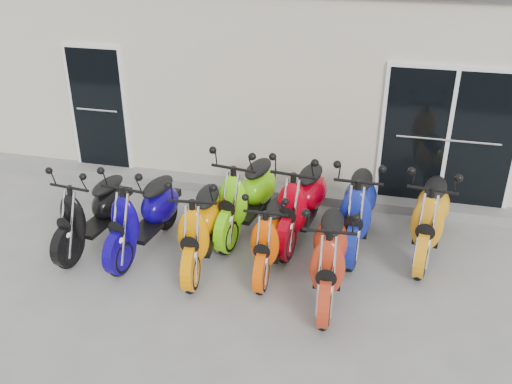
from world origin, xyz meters
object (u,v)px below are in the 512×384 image
scooter_front_blue (143,204)px  scooter_front_orange_a (201,216)px  scooter_front_orange_b (271,225)px  scooter_back_yellow (432,206)px  scooter_front_red (330,244)px  scooter_back_red (302,191)px  scooter_front_black (92,202)px  scooter_back_green (247,185)px  scooter_back_blue (359,198)px

scooter_front_blue → scooter_front_orange_a: scooter_front_blue is taller
scooter_front_orange_b → scooter_back_yellow: bearing=22.3°
scooter_front_red → scooter_back_red: (-0.56, 1.26, 0.03)m
scooter_front_black → scooter_front_orange_a: scooter_front_orange_a is taller
scooter_front_blue → scooter_back_green: (1.24, 0.85, 0.03)m
scooter_front_blue → scooter_front_orange_a: size_ratio=1.00×
scooter_front_orange_a → scooter_back_red: (1.17, 0.98, 0.03)m
scooter_back_green → scooter_back_blue: scooter_back_green is taller
scooter_front_blue → scooter_front_orange_b: bearing=6.2°
scooter_front_black → scooter_back_yellow: (4.56, 0.92, 0.05)m
scooter_back_red → scooter_back_blue: (0.79, 0.01, -0.00)m
scooter_front_orange_b → scooter_back_red: (0.25, 0.86, 0.10)m
scooter_front_black → scooter_back_blue: scooter_back_blue is taller
scooter_back_red → scooter_back_blue: bearing=6.9°
scooter_front_blue → scooter_back_red: scooter_back_red is taller
scooter_front_black → scooter_front_red: bearing=0.2°
scooter_front_orange_a → scooter_back_green: (0.36, 0.97, 0.03)m
scooter_front_orange_a → scooter_front_orange_b: 0.93m
scooter_front_black → scooter_back_red: scooter_back_red is taller
scooter_back_blue → scooter_front_orange_a: bearing=-153.1°
scooter_front_orange_b → scooter_back_green: (-0.56, 0.86, 0.11)m
scooter_front_black → scooter_back_red: bearing=24.2°
scooter_front_black → scooter_back_yellow: 4.65m
scooter_front_blue → scooter_back_red: size_ratio=0.96×
scooter_front_blue → scooter_front_red: bearing=-2.4°
scooter_front_blue → scooter_back_blue: scooter_back_blue is taller
scooter_back_yellow → scooter_front_blue: bearing=-159.5°
scooter_back_blue → scooter_back_green: bearing=-179.3°
scooter_front_red → scooter_back_yellow: size_ratio=0.97×
scooter_front_orange_b → scooter_front_red: (0.81, -0.40, 0.07)m
scooter_back_green → scooter_back_yellow: bearing=8.7°
scooter_front_blue → scooter_front_orange_b: size_ratio=1.12×
scooter_front_orange_a → scooter_front_orange_b: size_ratio=1.12×
scooter_back_green → scooter_back_blue: size_ratio=1.01×
scooter_front_orange_a → scooter_back_green: size_ratio=0.96×
scooter_front_orange_a → scooter_front_red: scooter_front_orange_a is taller
scooter_back_red → scooter_back_yellow: 1.77m
scooter_front_orange_b → scooter_front_red: scooter_front_red is taller
scooter_front_blue → scooter_back_yellow: size_ratio=0.98×
scooter_front_orange_b → scooter_back_yellow: (2.02, 0.88, 0.09)m
scooter_front_black → scooter_front_blue: size_ratio=0.95×
scooter_front_red → scooter_front_orange_a: bearing=166.9°
scooter_front_orange_b → scooter_back_blue: scooter_back_blue is taller
scooter_front_blue → scooter_back_green: scooter_back_green is taller
scooter_back_yellow → scooter_front_black: bearing=-161.1°
scooter_front_orange_b → scooter_front_red: bearing=-27.2°
scooter_back_yellow → scooter_back_blue: bearing=-172.0°
scooter_front_blue → scooter_front_red: scooter_front_blue is taller
scooter_front_orange_a → scooter_front_red: size_ratio=1.01×
scooter_back_green → scooter_back_red: scooter_back_green is taller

